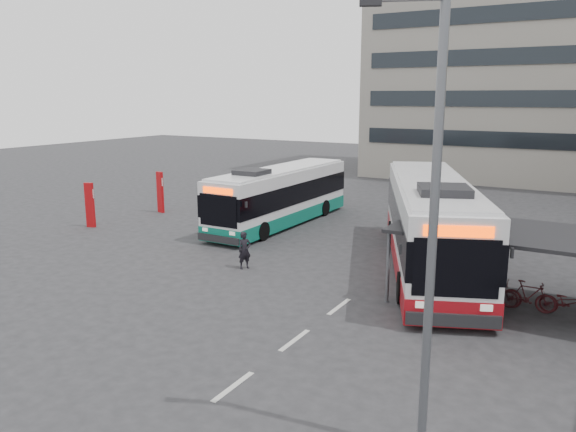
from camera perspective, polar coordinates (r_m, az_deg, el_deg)
The scene contains 10 objects.
ground at distance 19.90m, azimuth -1.38°, elevation -7.89°, with size 120.00×120.00×0.00m, color #28282B.
bike_shelter at distance 19.77m, azimuth 25.13°, elevation -5.23°, with size 10.00×4.00×2.54m.
office_block at distance 52.39m, azimuth 26.99°, elevation 17.10°, with size 30.00×15.00×25.00m, color gray.
road_markings at distance 16.33m, azimuth 0.67°, elevation -12.50°, with size 0.15×7.60×0.01m.
bus_main at distance 22.98m, azimuth 14.28°, elevation -0.87°, with size 7.53×13.14×3.86m.
bus_teal at distance 30.15m, azimuth -0.76°, elevation 2.02°, with size 2.48×11.08×3.27m.
pedestrian at distance 22.54m, azimuth -4.43°, elevation -3.49°, with size 0.55×0.36×1.51m, color black.
lamp_post at distance 10.28m, azimuth 14.02°, elevation 0.87°, with size 1.43×0.71×8.53m.
sign_totem_mid at distance 31.24m, azimuth -19.49°, elevation 1.13°, with size 0.51×0.28×2.37m.
sign_totem_north at distance 34.08m, azimuth -12.86°, elevation 2.44°, with size 0.52×0.26×2.43m.
Camera 1 is at (9.76, -15.94, 6.81)m, focal length 35.00 mm.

